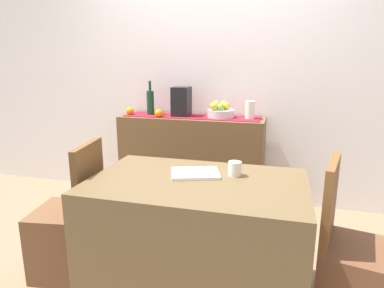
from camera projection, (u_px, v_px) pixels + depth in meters
ground_plane at (182, 255)px, 2.52m from camera, size 6.40×6.40×0.02m
room_wall_rear at (216, 67)px, 3.30m from camera, size 6.40×0.06×2.70m
sideboard_console at (192, 161)px, 3.32m from camera, size 1.38×0.42×0.89m
table_runner at (192, 116)px, 3.21m from camera, size 1.30×0.32×0.01m
fruit_bowl at (221, 114)px, 3.13m from camera, size 0.25×0.25×0.07m
apple_front at (221, 107)px, 3.08m from camera, size 0.07×0.07×0.07m
apple_upper at (226, 106)px, 3.11m from camera, size 0.07×0.07×0.07m
apple_left at (214, 106)px, 3.08m from camera, size 0.07×0.07×0.07m
apple_right at (216, 105)px, 3.16m from camera, size 0.08×0.08×0.08m
apple_rear at (224, 105)px, 3.18m from camera, size 0.08×0.08×0.08m
wine_bottle at (150, 102)px, 3.29m from camera, size 0.07×0.07×0.33m
coffee_maker at (181, 102)px, 3.21m from camera, size 0.16×0.18×0.28m
ceramic_vase at (250, 110)px, 3.05m from camera, size 0.09×0.09×0.17m
orange_loose_end at (159, 113)px, 3.17m from camera, size 0.08×0.08×0.08m
orange_loose_mid at (130, 111)px, 3.31m from camera, size 0.08×0.08×0.08m
dining_table at (197, 239)px, 2.00m from camera, size 1.23×0.77×0.74m
open_book at (195, 173)px, 2.00m from camera, size 0.33×0.29×0.02m
coffee_cup at (235, 169)px, 1.97m from camera, size 0.08×0.08×0.09m
chair_near_window at (70, 235)px, 2.25m from camera, size 0.46×0.46×0.90m
chair_by_corner at (355, 278)px, 1.80m from camera, size 0.48×0.48×0.90m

